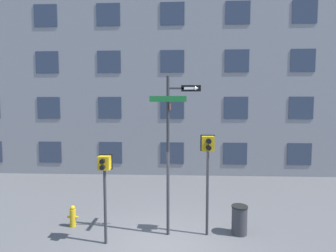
# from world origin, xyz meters

# --- Properties ---
(ground_plane) EXTENTS (60.00, 60.00, 0.00)m
(ground_plane) POSITION_xyz_m (0.00, 0.00, 0.00)
(ground_plane) COLOR #515154
(building_facade) EXTENTS (24.00, 0.63, 12.43)m
(building_facade) POSITION_xyz_m (-0.00, 7.66, 6.22)
(building_facade) COLOR gray
(building_facade) RESTS_ON ground_plane
(street_sign_pole) EXTENTS (1.47, 0.92, 4.69)m
(street_sign_pole) POSITION_xyz_m (0.15, 0.66, 2.78)
(street_sign_pole) COLOR #2D2D33
(street_sign_pole) RESTS_ON ground_plane
(pedestrian_signal_left) EXTENTS (0.38, 0.40, 2.50)m
(pedestrian_signal_left) POSITION_xyz_m (-1.64, 0.07, 1.96)
(pedestrian_signal_left) COLOR #2D2D33
(pedestrian_signal_left) RESTS_ON ground_plane
(pedestrian_signal_right) EXTENTS (0.42, 0.40, 2.99)m
(pedestrian_signal_right) POSITION_xyz_m (1.23, 0.69, 2.38)
(pedestrian_signal_right) COLOR #2D2D33
(pedestrian_signal_right) RESTS_ON ground_plane
(fire_hydrant) EXTENTS (0.35, 0.19, 0.68)m
(fire_hydrant) POSITION_xyz_m (-2.98, 1.05, 0.33)
(fire_hydrant) COLOR gold
(fire_hydrant) RESTS_ON ground_plane
(trash_bin) EXTENTS (0.48, 0.48, 0.86)m
(trash_bin) POSITION_xyz_m (2.21, 0.79, 0.43)
(trash_bin) COLOR #333338
(trash_bin) RESTS_ON ground_plane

